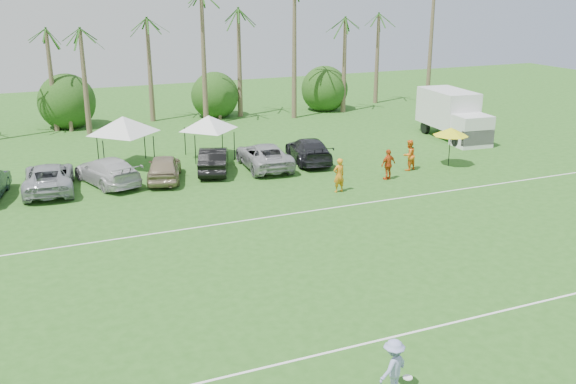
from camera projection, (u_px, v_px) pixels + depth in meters
name	position (u px, v px, depth m)	size (l,w,h in m)	color
ground	(412.00, 374.00, 18.61)	(120.00, 120.00, 0.00)	#295D1B
field_lines	(300.00, 268.00, 25.62)	(80.00, 12.10, 0.01)	white
palm_tree_4	(89.00, 31.00, 48.10)	(2.40, 2.40, 8.90)	brown
palm_tree_5	(142.00, 18.00, 49.32)	(2.40, 2.40, 9.90)	brown
palm_tree_6	(192.00, 6.00, 50.55)	(2.40, 2.40, 10.90)	brown
palm_tree_8	(296.00, 26.00, 54.44)	(2.40, 2.40, 8.90)	brown
palm_tree_9	(348.00, 14.00, 56.03)	(2.40, 2.40, 9.90)	brown
palm_tree_10	(398.00, 4.00, 57.63)	(2.40, 2.40, 10.90)	brown
bush_tree_1	(68.00, 106.00, 49.97)	(4.00, 4.00, 4.00)	brown
bush_tree_2	(216.00, 96.00, 54.45)	(4.00, 4.00, 4.00)	brown
bush_tree_3	(322.00, 89.00, 58.18)	(4.00, 4.00, 4.00)	brown
sideline_player_a	(339.00, 175.00, 34.80)	(0.69, 0.45, 1.90)	orange
sideline_player_b	(409.00, 155.00, 38.94)	(0.92, 0.71, 1.89)	orange
sideline_player_c	(388.00, 164.00, 37.07)	(1.05, 0.44, 1.80)	#CA4B16
box_truck	(453.00, 114.00, 46.79)	(3.11, 6.89, 3.45)	silver
canopy_tent_left	(123.00, 116.00, 39.06)	(4.56, 4.56, 3.70)	black
canopy_tent_right	(208.00, 116.00, 41.31)	(4.00, 4.00, 3.24)	black
market_umbrella	(451.00, 132.00, 39.44)	(2.20, 2.20, 2.45)	black
frisbee_player	(393.00, 367.00, 17.55)	(1.21, 0.97, 1.63)	#949BD3
parked_car_2	(49.00, 177.00, 35.03)	(2.55, 5.53, 1.54)	#979B9F
parked_car_3	(107.00, 171.00, 36.26)	(2.15, 5.30, 1.54)	silver
parked_car_4	(164.00, 168.00, 36.92)	(1.82, 4.51, 1.54)	gray
parked_car_5	(214.00, 160.00, 38.59)	(1.63, 4.67, 1.54)	black
parked_car_6	(264.00, 156.00, 39.51)	(2.55, 5.53, 1.54)	#9E9FA0
parked_car_7	(309.00, 150.00, 40.85)	(2.15, 5.30, 1.54)	black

